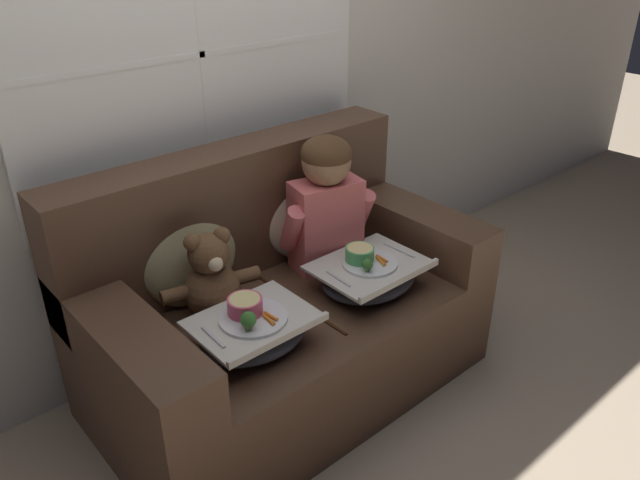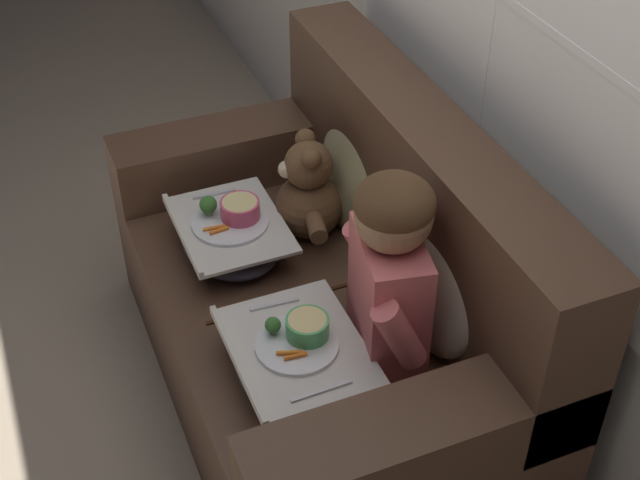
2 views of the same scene
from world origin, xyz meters
name	(u,v)px [view 2 (image 2 of 2)]	position (x,y,z in m)	size (l,w,h in m)	color
ground_plane	(315,395)	(0.00, 0.00, 0.00)	(14.00, 14.00, 0.00)	tan
wall_back_with_window	(509,6)	(0.00, 0.56, 1.30)	(8.00, 0.08, 2.60)	beige
couch	(335,311)	(0.00, 0.07, 0.36)	(1.61, 0.91, 1.01)	#4C3323
throw_pillow_behind_child	(441,281)	(0.29, 0.26, 0.67)	(0.43, 0.21, 0.45)	#C1B293
throw_pillow_behind_teddy	(355,171)	(-0.29, 0.26, 0.67)	(0.44, 0.21, 0.45)	tan
child_figure	(390,262)	(0.29, 0.10, 0.79)	(0.44, 0.24, 0.59)	#DB6666
teddy_bear	(307,195)	(-0.29, 0.09, 0.61)	(0.39, 0.28, 0.36)	brown
lap_tray_child	(297,359)	(0.29, -0.17, 0.53)	(0.45, 0.35, 0.19)	#2D2D38
lap_tray_teddy	(231,235)	(-0.29, -0.17, 0.53)	(0.43, 0.33, 0.20)	#2D2D38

